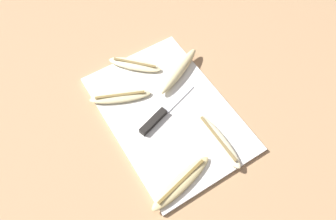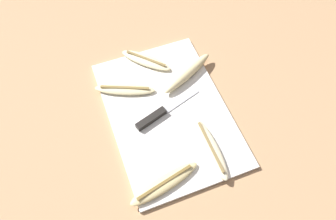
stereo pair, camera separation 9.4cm
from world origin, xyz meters
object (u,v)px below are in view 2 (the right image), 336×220
at_px(banana_soft_right, 125,89).
at_px(knife, 157,115).
at_px(banana_spotted_left, 164,183).
at_px(banana_bright_far, 210,148).
at_px(banana_ripe_center, 187,73).
at_px(banana_cream_curved, 146,60).

bearing_deg(banana_soft_right, knife, 26.78).
xyz_separation_m(knife, banana_spotted_left, (0.20, -0.05, 0.00)).
bearing_deg(banana_bright_far, knife, -146.45).
relative_size(knife, banana_ripe_center, 1.11).
bearing_deg(banana_cream_curved, banana_soft_right, -48.71).
height_order(banana_spotted_left, banana_ripe_center, banana_ripe_center).
xyz_separation_m(knife, banana_cream_curved, (-0.20, 0.03, 0.00)).
height_order(banana_spotted_left, banana_soft_right, banana_spotted_left).
xyz_separation_m(banana_bright_far, banana_ripe_center, (-0.25, 0.04, 0.01)).
height_order(knife, banana_ripe_center, banana_ripe_center).
xyz_separation_m(knife, banana_bright_far, (0.15, 0.10, 0.00)).
distance_m(banana_cream_curved, banana_soft_right, 0.12).
bearing_deg(banana_ripe_center, knife, -53.14).
height_order(knife, banana_soft_right, same).
relative_size(banana_ripe_center, banana_soft_right, 1.07).
relative_size(banana_spotted_left, banana_ripe_center, 1.05).
height_order(banana_bright_far, banana_cream_curved, banana_bright_far).
distance_m(banana_ripe_center, banana_soft_right, 0.20).
bearing_deg(banana_spotted_left, banana_bright_far, 107.52).
bearing_deg(banana_cream_curved, banana_bright_far, 10.61).
bearing_deg(banana_soft_right, banana_spotted_left, 1.65).
relative_size(banana_bright_far, banana_cream_curved, 1.28).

